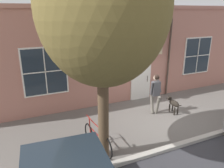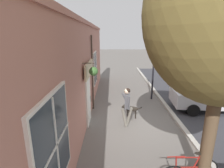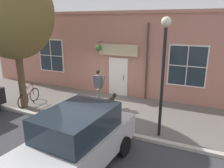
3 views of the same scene
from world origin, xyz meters
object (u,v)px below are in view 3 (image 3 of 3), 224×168
parked_car_mid_block (75,142)px  street_lamp (164,60)px  pedestrian_walking (99,83)px  street_tree_by_curb (14,14)px  dog_on_leash (111,99)px  leaning_bicycle (29,97)px

parked_car_mid_block → street_lamp: 3.85m
parked_car_mid_block → street_lamp: (-2.89, 1.69, 1.90)m
pedestrian_walking → street_tree_by_curb: (1.82, -3.11, 3.23)m
pedestrian_walking → dog_on_leash: (0.25, 0.80, -0.62)m
street_tree_by_curb → leaning_bicycle: (-0.38, -0.09, -3.93)m
street_tree_by_curb → pedestrian_walking: bearing=120.3°
pedestrian_walking → dog_on_leash: pedestrian_walking is taller
street_tree_by_curb → dog_on_leash: bearing=111.8°
dog_on_leash → street_tree_by_curb: bearing=-68.2°
dog_on_leash → street_lamp: size_ratio=0.25×
pedestrian_walking → street_lamp: 4.28m
dog_on_leash → parked_car_mid_block: size_ratio=0.23×
street_tree_by_curb → street_lamp: (0.06, 6.56, -1.53)m
dog_on_leash → leaning_bicycle: (1.19, -4.00, -0.08)m
leaning_bicycle → parked_car_mid_block: 6.00m
pedestrian_walking → leaning_bicycle: bearing=-65.8°
leaning_bicycle → street_lamp: (0.44, 6.65, 2.40)m
dog_on_leash → leaning_bicycle: leaning_bicycle is taller
pedestrian_walking → street_tree_by_curb: bearing=-59.7°
street_lamp → dog_on_leash: bearing=-121.6°
dog_on_leash → street_lamp: bearing=58.4°
pedestrian_walking → leaning_bicycle: (1.44, -3.20, -0.70)m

